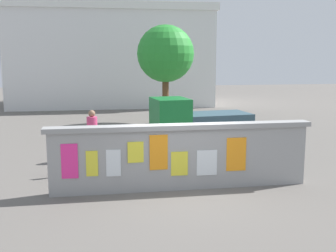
{
  "coord_description": "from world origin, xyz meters",
  "views": [
    {
      "loc": [
        -2.02,
        -9.88,
        3.29
      ],
      "look_at": [
        0.02,
        2.19,
        1.25
      ],
      "focal_mm": 44.13,
      "sensor_mm": 36.0,
      "label": 1
    }
  ],
  "objects_px": {
    "motorcycle": "(110,137)",
    "bicycle_near": "(178,163)",
    "bicycle_far": "(80,162)",
    "auto_rickshaw_truck": "(196,123)",
    "tree_roadside": "(165,54)",
    "person_walking": "(92,130)"
  },
  "relations": [
    {
      "from": "motorcycle",
      "to": "bicycle_near",
      "type": "height_order",
      "value": "bicycle_near"
    },
    {
      "from": "motorcycle",
      "to": "bicycle_near",
      "type": "distance_m",
      "value": 4.12
    },
    {
      "from": "motorcycle",
      "to": "bicycle_far",
      "type": "distance_m",
      "value": 3.37
    },
    {
      "from": "auto_rickshaw_truck",
      "to": "tree_roadside",
      "type": "xyz_separation_m",
      "value": [
        -0.17,
        5.93,
        2.55
      ]
    },
    {
      "from": "bicycle_near",
      "to": "bicycle_far",
      "type": "height_order",
      "value": "same"
    },
    {
      "from": "bicycle_far",
      "to": "person_walking",
      "type": "xyz_separation_m",
      "value": [
        0.34,
        1.8,
        0.62
      ]
    },
    {
      "from": "auto_rickshaw_truck",
      "to": "motorcycle",
      "type": "distance_m",
      "value": 3.18
    },
    {
      "from": "bicycle_far",
      "to": "tree_roadside",
      "type": "relative_size",
      "value": 0.35
    },
    {
      "from": "motorcycle",
      "to": "person_walking",
      "type": "relative_size",
      "value": 1.17
    },
    {
      "from": "bicycle_far",
      "to": "tree_roadside",
      "type": "height_order",
      "value": "tree_roadside"
    },
    {
      "from": "motorcycle",
      "to": "bicycle_far",
      "type": "xyz_separation_m",
      "value": [
        -0.94,
        -3.24,
        -0.1
      ]
    },
    {
      "from": "auto_rickshaw_truck",
      "to": "bicycle_far",
      "type": "xyz_separation_m",
      "value": [
        -4.08,
        -3.03,
        -0.54
      ]
    },
    {
      "from": "auto_rickshaw_truck",
      "to": "bicycle_near",
      "type": "relative_size",
      "value": 2.21
    },
    {
      "from": "bicycle_near",
      "to": "person_walking",
      "type": "height_order",
      "value": "person_walking"
    },
    {
      "from": "person_walking",
      "to": "tree_roadside",
      "type": "bearing_deg",
      "value": 63.45
    },
    {
      "from": "auto_rickshaw_truck",
      "to": "person_walking",
      "type": "bearing_deg",
      "value": -161.86
    },
    {
      "from": "auto_rickshaw_truck",
      "to": "motorcycle",
      "type": "height_order",
      "value": "auto_rickshaw_truck"
    },
    {
      "from": "motorcycle",
      "to": "bicycle_near",
      "type": "bearing_deg",
      "value": -64.16
    },
    {
      "from": "bicycle_near",
      "to": "person_walking",
      "type": "distance_m",
      "value": 3.37
    },
    {
      "from": "motorcycle",
      "to": "tree_roadside",
      "type": "distance_m",
      "value": 7.11
    },
    {
      "from": "bicycle_far",
      "to": "tree_roadside",
      "type": "xyz_separation_m",
      "value": [
        3.92,
        8.96,
        3.09
      ]
    },
    {
      "from": "person_walking",
      "to": "auto_rickshaw_truck",
      "type": "bearing_deg",
      "value": 18.14
    }
  ]
}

